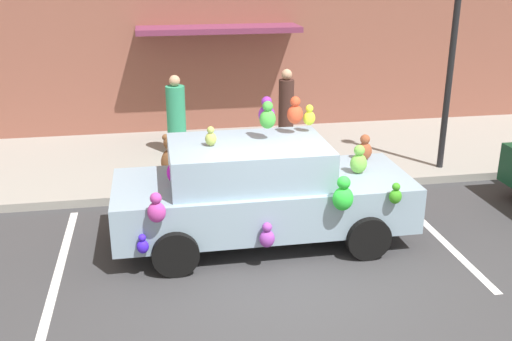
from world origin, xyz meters
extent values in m
plane|color=#38383A|center=(0.00, 0.00, 0.00)|extent=(60.00, 60.00, 0.00)
cube|color=gray|center=(0.00, 5.00, 0.07)|extent=(24.00, 4.00, 0.15)
cube|color=#722D4D|center=(-0.24, 6.60, 2.55)|extent=(3.60, 1.10, 0.12)
cube|color=silver|center=(2.45, 1.00, 0.00)|extent=(0.12, 3.60, 0.01)
cube|color=silver|center=(-3.18, 1.00, 0.00)|extent=(0.12, 3.60, 0.01)
cube|color=#8CA7BA|center=(-0.23, 1.29, 0.64)|extent=(4.38, 1.69, 0.68)
cube|color=#8CA7BA|center=(-0.45, 1.29, 1.26)|extent=(2.28, 1.49, 0.56)
cylinder|color=black|center=(1.12, 2.14, 0.32)|extent=(0.64, 0.22, 0.64)
cylinder|color=black|center=(1.12, 0.44, 0.32)|extent=(0.64, 0.22, 0.64)
cylinder|color=black|center=(-1.59, 2.14, 0.32)|extent=(0.64, 0.22, 0.64)
cylinder|color=black|center=(-1.59, 0.44, 0.32)|extent=(0.64, 0.22, 0.64)
ellipsoid|color=#3A1CDC|center=(-2.01, 0.38, 0.49)|extent=(0.16, 0.13, 0.19)
sphere|color=#3A1CDC|center=(-2.01, 0.38, 0.62)|extent=(0.10, 0.10, 0.10)
ellipsoid|color=green|center=(-0.15, 1.42, 1.85)|extent=(0.24, 0.19, 0.28)
sphere|color=green|center=(-0.15, 1.42, 2.05)|extent=(0.15, 0.15, 0.15)
ellipsoid|color=#994C2E|center=(1.53, 1.86, 1.13)|extent=(0.25, 0.20, 0.29)
sphere|color=#994C2E|center=(1.53, 1.86, 1.33)|extent=(0.16, 0.16, 0.16)
ellipsoid|color=#7C2896|center=(-0.15, 1.49, 1.90)|extent=(0.24, 0.20, 0.28)
sphere|color=#7C2896|center=(-0.15, 1.49, 2.10)|extent=(0.15, 0.15, 0.15)
ellipsoid|color=green|center=(1.45, 0.37, 0.95)|extent=(0.18, 0.15, 0.21)
sphere|color=green|center=(1.45, 0.37, 1.10)|extent=(0.11, 0.11, 0.11)
ellipsoid|color=purple|center=(-0.35, 0.36, 0.47)|extent=(0.21, 0.17, 0.25)
sphere|color=purple|center=(-0.35, 0.36, 0.64)|extent=(0.13, 0.13, 0.13)
ellipsoid|color=#D94929|center=(0.32, 1.65, 1.85)|extent=(0.24, 0.20, 0.29)
sphere|color=#D94929|center=(0.32, 1.65, 2.04)|extent=(0.15, 0.15, 0.15)
ellipsoid|color=#A3B14E|center=(-0.99, 1.26, 1.65)|extent=(0.16, 0.13, 0.19)
sphere|color=#A3B14E|center=(-0.99, 1.26, 1.78)|extent=(0.10, 0.10, 0.10)
ellipsoid|color=#2DD93A|center=(0.68, 0.33, 1.00)|extent=(0.29, 0.23, 0.34)
sphere|color=#2DD93A|center=(0.68, 0.33, 1.23)|extent=(0.18, 0.18, 0.18)
ellipsoid|color=#75C247|center=(1.23, 1.28, 1.14)|extent=(0.26, 0.21, 0.30)
sphere|color=#75C247|center=(1.23, 1.28, 1.35)|extent=(0.16, 0.16, 0.16)
ellipsoid|color=#D9F135|center=(0.56, 1.71, 1.76)|extent=(0.18, 0.15, 0.22)
sphere|color=#D9F135|center=(0.56, 1.71, 1.91)|extent=(0.12, 0.12, 0.12)
ellipsoid|color=teal|center=(-1.18, 1.71, 1.10)|extent=(0.19, 0.16, 0.23)
sphere|color=teal|center=(-1.18, 1.71, 1.25)|extent=(0.12, 0.12, 0.12)
ellipsoid|color=#B83999|center=(-1.81, 0.34, 0.98)|extent=(0.24, 0.20, 0.28)
sphere|color=#B83999|center=(-1.81, 0.34, 1.18)|extent=(0.15, 0.15, 0.15)
ellipsoid|color=#C217B8|center=(-1.49, 1.32, 1.15)|extent=(0.29, 0.23, 0.34)
sphere|color=#C217B8|center=(-1.49, 1.32, 1.39)|extent=(0.18, 0.18, 0.18)
ellipsoid|color=brown|center=(-1.47, 3.92, 0.42)|extent=(0.43, 0.36, 0.54)
sphere|color=brown|center=(-1.47, 3.92, 0.80)|extent=(0.31, 0.31, 0.31)
sphere|color=brown|center=(-1.58, 3.92, 0.91)|extent=(0.13, 0.13, 0.13)
sphere|color=brown|center=(-1.37, 3.92, 0.91)|extent=(0.13, 0.13, 0.13)
cylinder|color=black|center=(3.74, 3.50, 1.97)|extent=(0.12, 0.12, 3.65)
cylinder|color=#402721|center=(0.84, 4.50, 0.97)|extent=(0.30, 0.30, 1.64)
sphere|color=tan|center=(0.84, 4.50, 1.89)|extent=(0.21, 0.21, 0.21)
cylinder|color=#31996C|center=(-1.31, 5.24, 0.87)|extent=(0.39, 0.39, 1.44)
sphere|color=tan|center=(-1.31, 5.24, 1.70)|extent=(0.23, 0.23, 0.23)
camera|label=1|loc=(-1.77, -6.77, 4.10)|focal=41.79mm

